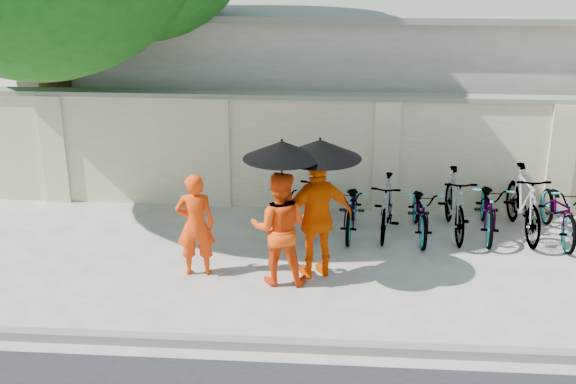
{
  "coord_description": "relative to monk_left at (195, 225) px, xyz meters",
  "views": [
    {
      "loc": [
        1.2,
        -9.19,
        4.72
      ],
      "look_at": [
        0.44,
        0.83,
        1.1
      ],
      "focal_mm": 45.0,
      "sensor_mm": 36.0,
      "label": 1
    }
  ],
  "objects": [
    {
      "name": "bike_7",
      "position": [
        5.06,
        1.85,
        -0.2
      ],
      "size": [
        0.63,
        1.91,
        1.13
      ],
      "primitive_type": "imported",
      "rotation": [
        0.0,
        0.0,
        0.05
      ],
      "color": "gray",
      "rests_on": "ground"
    },
    {
      "name": "parasol_right",
      "position": [
        1.78,
        -0.01,
        1.18
      ],
      "size": [
        1.15,
        1.15,
        1.06
      ],
      "color": "black",
      "rests_on": "ground"
    },
    {
      "name": "building_behind",
      "position": [
        2.86,
        6.73,
        0.83
      ],
      "size": [
        14.0,
        6.0,
        3.2
      ],
      "primitive_type": "cube",
      "color": "beige",
      "rests_on": "ground"
    },
    {
      "name": "bike_0",
      "position": [
        1.16,
        1.77,
        -0.33
      ],
      "size": [
        0.73,
        1.72,
        0.88
      ],
      "primitive_type": "imported",
      "rotation": [
        0.0,
        0.0,
        0.09
      ],
      "color": "gray",
      "rests_on": "ground"
    },
    {
      "name": "parasol_center",
      "position": [
        1.27,
        -0.26,
        1.23
      ],
      "size": [
        1.06,
        1.06,
        1.18
      ],
      "color": "black",
      "rests_on": "ground"
    },
    {
      "name": "bike_6",
      "position": [
        4.51,
        1.82,
        -0.29
      ],
      "size": [
        0.81,
        1.86,
        0.95
      ],
      "primitive_type": "imported",
      "rotation": [
        0.0,
        0.0,
        -0.1
      ],
      "color": "gray",
      "rests_on": "ground"
    },
    {
      "name": "bike_2",
      "position": [
        2.27,
        1.71,
        -0.33
      ],
      "size": [
        0.72,
        1.72,
        0.88
      ],
      "primitive_type": "imported",
      "rotation": [
        0.0,
        0.0,
        -0.08
      ],
      "color": "gray",
      "rests_on": "ground"
    },
    {
      "name": "bike_1",
      "position": [
        1.71,
        1.82,
        -0.25
      ],
      "size": [
        0.71,
        1.76,
        1.03
      ],
      "primitive_type": "imported",
      "rotation": [
        0.0,
        0.0,
        -0.14
      ],
      "color": "gray",
      "rests_on": "ground"
    },
    {
      "name": "kerb",
      "position": [
        0.86,
        -1.97,
        -0.71
      ],
      "size": [
        40.0,
        0.16,
        0.12
      ],
      "primitive_type": "cube",
      "color": "gray",
      "rests_on": "ground"
    },
    {
      "name": "ground",
      "position": [
        0.86,
        -0.27,
        -0.77
      ],
      "size": [
        80.0,
        80.0,
        0.0
      ],
      "primitive_type": "plane",
      "color": "beige"
    },
    {
      "name": "monk_left",
      "position": [
        0.0,
        0.0,
        0.0
      ],
      "size": [
        0.61,
        0.45,
        1.54
      ],
      "primitive_type": "imported",
      "rotation": [
        0.0,
        0.0,
        3.29
      ],
      "color": "#FF3E09",
      "rests_on": "ground"
    },
    {
      "name": "bike_5",
      "position": [
        3.95,
        1.79,
        -0.23
      ],
      "size": [
        0.54,
        1.79,
        1.07
      ],
      "primitive_type": "imported",
      "rotation": [
        0.0,
        0.0,
        0.02
      ],
      "color": "gray",
      "rests_on": "ground"
    },
    {
      "name": "bike_3",
      "position": [
        2.83,
        1.69,
        -0.28
      ],
      "size": [
        0.68,
        1.67,
        0.98
      ],
      "primitive_type": "imported",
      "rotation": [
        0.0,
        0.0,
        -0.14
      ],
      "color": "gray",
      "rests_on": "ground"
    },
    {
      "name": "monk_center",
      "position": [
        1.22,
        -0.18,
        0.06
      ],
      "size": [
        0.81,
        0.64,
        1.65
      ],
      "primitive_type": "imported",
      "rotation": [
        0.0,
        0.0,
        3.16
      ],
      "color": "#FA460B",
      "rests_on": "ground"
    },
    {
      "name": "bike_8",
      "position": [
        5.62,
        1.74,
        -0.28
      ],
      "size": [
        0.68,
        1.86,
        0.97
      ],
      "primitive_type": "imported",
      "rotation": [
        0.0,
        0.0,
        0.02
      ],
      "color": "gray",
      "rests_on": "ground"
    },
    {
      "name": "bike_4",
      "position": [
        3.39,
        1.66,
        -0.32
      ],
      "size": [
        0.62,
        1.7,
        0.89
      ],
      "primitive_type": "imported",
      "rotation": [
        0.0,
        0.0,
        0.02
      ],
      "color": "gray",
      "rests_on": "ground"
    },
    {
      "name": "monk_right",
      "position": [
        1.76,
        0.07,
        0.13
      ],
      "size": [
        1.14,
        0.84,
        1.8
      ],
      "primitive_type": "imported",
      "rotation": [
        0.0,
        0.0,
        3.57
      ],
      "color": "#F35100",
      "rests_on": "ground"
    },
    {
      "name": "compound_wall",
      "position": [
        1.86,
        2.93,
        0.23
      ],
      "size": [
        20.0,
        0.3,
        2.0
      ],
      "primitive_type": "cube",
      "color": "beige",
      "rests_on": "ground"
    }
  ]
}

